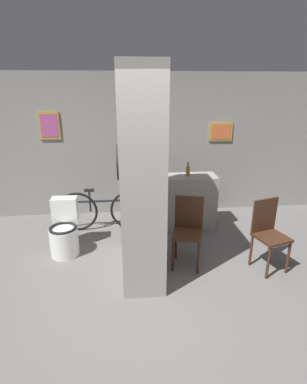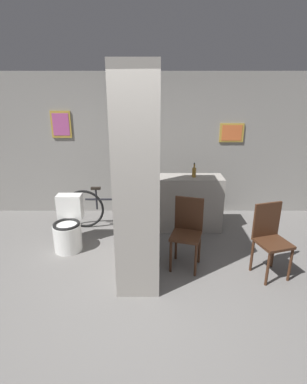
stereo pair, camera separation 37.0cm
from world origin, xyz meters
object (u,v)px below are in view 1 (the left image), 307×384
Objects in this scene: toilet at (64,232)px; chair_by_doorway at (268,231)px; bicycle at (104,210)px; bottle_tall at (188,171)px; chair_near_pillar at (188,228)px.

toilet is 0.83× the size of chair_by_doorway.
bottle_tall reaches higher than bicycle.
bottle_tall reaches higher than toilet.
chair_near_pillar is at bearing -100.83° from bottle_tall.
chair_near_pillar reaches higher than bicycle.
bottle_tall is (-0.83, 1.32, 0.49)m from chair_by_doorway.
chair_near_pillar is at bearing 152.70° from chair_by_doorway.
bottle_tall is (0.21, 1.12, 0.49)m from chair_near_pillar.
chair_by_doorway reaches higher than bicycle.
toilet is 2.18m from bottle_tall.
bottle_tall reaches higher than chair_by_doorway.
chair_by_doorway is at bearing 5.60° from chair_near_pillar.
toilet reaches higher than bicycle.
bicycle is (-2.25, 1.36, -0.18)m from chair_by_doorway.
toilet is at bearing -127.43° from bicycle.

